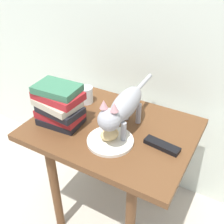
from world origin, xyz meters
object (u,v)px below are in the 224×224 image
object	(u,v)px
plate	(110,141)
candle_jar	(86,96)
book_stack	(59,105)
side_table	(112,143)
tv_remote	(162,145)
cat	(123,108)
bread_roll	(110,134)

from	to	relation	value
plate	candle_jar	xyz separation A→B (m)	(-0.27, 0.22, 0.03)
book_stack	side_table	bearing A→B (deg)	23.18
book_stack	tv_remote	size ratio (longest dim) A/B	1.49
candle_jar	tv_remote	world-z (taller)	candle_jar
plate	cat	xyz separation A→B (m)	(0.02, 0.08, 0.13)
plate	bread_roll	bearing A→B (deg)	172.98
bread_roll	plate	bearing A→B (deg)	-7.02
bread_roll	candle_jar	world-z (taller)	candle_jar
candle_jar	plate	bearing A→B (deg)	-39.18
side_table	cat	bearing A→B (deg)	-15.51
side_table	book_stack	xyz separation A→B (m)	(-0.22, -0.09, 0.20)
candle_jar	tv_remote	bearing A→B (deg)	-17.07
book_stack	tv_remote	bearing A→B (deg)	8.62
candle_jar	book_stack	bearing A→B (deg)	-88.94
plate	tv_remote	world-z (taller)	tv_remote
book_stack	tv_remote	distance (m)	0.48
candle_jar	tv_remote	size ratio (longest dim) A/B	0.57
side_table	plate	distance (m)	0.15
tv_remote	plate	bearing A→B (deg)	-152.21
bread_roll	tv_remote	bearing A→B (deg)	19.97
plate	bread_roll	size ratio (longest dim) A/B	2.46
book_stack	cat	bearing A→B (deg)	15.19
side_table	bread_roll	bearing A→B (deg)	-65.91
side_table	bread_roll	xyz separation A→B (m)	(0.04, -0.10, 0.14)
book_stack	plate	bearing A→B (deg)	-0.91
cat	candle_jar	bearing A→B (deg)	153.93
side_table	candle_jar	world-z (taller)	candle_jar
plate	candle_jar	size ratio (longest dim) A/B	2.31
side_table	tv_remote	bearing A→B (deg)	-5.21
bread_roll	tv_remote	world-z (taller)	bread_roll
plate	bread_roll	distance (m)	0.03
cat	candle_jar	xyz separation A→B (m)	(-0.28, 0.14, -0.09)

